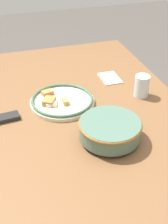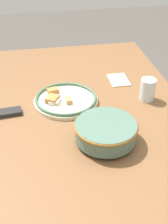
% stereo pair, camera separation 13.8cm
% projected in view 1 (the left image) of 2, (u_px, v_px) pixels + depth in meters
% --- Properties ---
extents(ground_plane, '(8.00, 8.00, 0.00)m').
position_uv_depth(ground_plane, '(80.00, 208.00, 1.88)').
color(ground_plane, '#4C4742').
extents(dining_table, '(1.56, 1.02, 0.71)m').
position_uv_depth(dining_table, '(79.00, 122.00, 1.51)').
color(dining_table, brown).
rests_on(dining_table, ground_plane).
extents(noodle_bowl, '(0.26, 0.26, 0.09)m').
position_uv_depth(noodle_bowl, '(110.00, 129.00, 1.27)').
color(noodle_bowl, '#4C6B5B').
rests_on(noodle_bowl, dining_table).
extents(food_plate, '(0.31, 0.31, 0.04)m').
position_uv_depth(food_plate, '(62.00, 101.00, 1.51)').
color(food_plate, beige).
rests_on(food_plate, dining_table).
extents(tv_remote, '(0.07, 0.17, 0.02)m').
position_uv_depth(tv_remote, '(1.00, 119.00, 1.40)').
color(tv_remote, black).
rests_on(tv_remote, dining_table).
extents(drinking_glass, '(0.07, 0.07, 0.11)m').
position_uv_depth(drinking_glass, '(142.00, 86.00, 1.56)').
color(drinking_glass, silver).
rests_on(drinking_glass, dining_table).
extents(folded_napkin, '(0.14, 0.10, 0.01)m').
position_uv_depth(folded_napkin, '(110.00, 78.00, 1.74)').
color(folded_napkin, beige).
rests_on(folded_napkin, dining_table).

